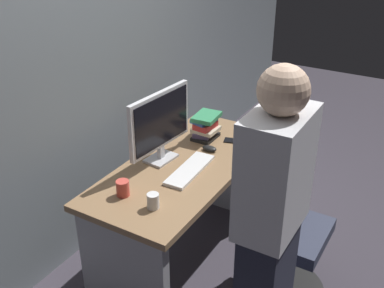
# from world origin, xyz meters

# --- Properties ---
(ground_plane) EXTENTS (9.00, 9.00, 0.00)m
(ground_plane) POSITION_xyz_m (0.00, 0.00, 0.00)
(ground_plane) COLOR #3D3842
(wall_back) EXTENTS (6.40, 0.10, 3.00)m
(wall_back) POSITION_xyz_m (0.00, 0.74, 1.50)
(wall_back) COLOR gray
(wall_back) RESTS_ON ground
(desk) EXTENTS (1.45, 0.66, 0.74)m
(desk) POSITION_xyz_m (0.00, 0.00, 0.51)
(desk) COLOR #93704C
(desk) RESTS_ON ground
(office_chair) EXTENTS (0.52, 0.52, 0.94)m
(office_chair) POSITION_xyz_m (0.03, -0.64, 0.43)
(office_chair) COLOR black
(office_chair) RESTS_ON ground
(person_at_desk) EXTENTS (0.40, 0.24, 1.64)m
(person_at_desk) POSITION_xyz_m (-0.46, -0.75, 0.84)
(person_at_desk) COLOR #262838
(person_at_desk) RESTS_ON ground
(monitor) EXTENTS (0.54, 0.16, 0.46)m
(monitor) POSITION_xyz_m (-0.04, 0.16, 1.00)
(monitor) COLOR silver
(monitor) RESTS_ON desk
(keyboard) EXTENTS (0.44, 0.15, 0.02)m
(keyboard) POSITION_xyz_m (-0.07, -0.08, 0.75)
(keyboard) COLOR white
(keyboard) RESTS_ON desk
(mouse) EXTENTS (0.06, 0.10, 0.03)m
(mouse) POSITION_xyz_m (0.22, -0.05, 0.76)
(mouse) COLOR black
(mouse) RESTS_ON desk
(cup_near_keyboard) EXTENTS (0.07, 0.07, 0.09)m
(cup_near_keyboard) POSITION_xyz_m (-0.50, -0.10, 0.78)
(cup_near_keyboard) COLOR silver
(cup_near_keyboard) RESTS_ON desk
(cup_by_monitor) EXTENTS (0.07, 0.07, 0.09)m
(cup_by_monitor) POSITION_xyz_m (-0.48, 0.11, 0.79)
(cup_by_monitor) COLOR #D84C3F
(cup_by_monitor) RESTS_ON desk
(book_stack) EXTENTS (0.22, 0.17, 0.17)m
(book_stack) POSITION_xyz_m (0.38, 0.07, 0.83)
(book_stack) COLOR black
(book_stack) RESTS_ON desk
(cell_phone) EXTENTS (0.11, 0.16, 0.01)m
(cell_phone) POSITION_xyz_m (0.43, -0.14, 0.75)
(cell_phone) COLOR black
(cell_phone) RESTS_ON desk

